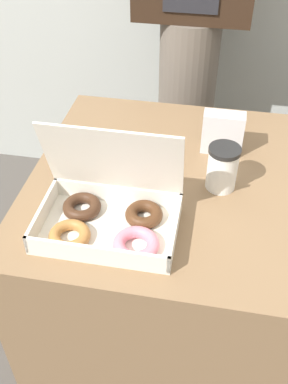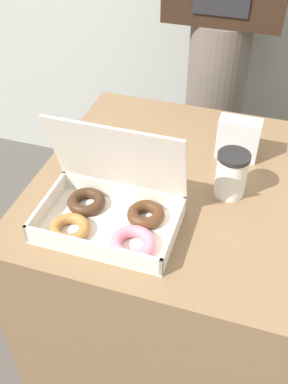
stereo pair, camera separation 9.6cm
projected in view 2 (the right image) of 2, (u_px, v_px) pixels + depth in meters
The scene contains 6 objects.
ground_plane at pixel (183, 334), 1.72m from camera, with size 14.00×14.00×0.00m, color #4C4742.
table at pixel (189, 271), 1.47m from camera, with size 0.88×0.81×0.75m.
donut_box at pixel (111, 212), 1.08m from camera, with size 0.33×0.23×0.26m.
coffee_cup at pixel (231, 174), 1.16m from camera, with size 0.08×0.08×0.13m.
napkin_holder at pixel (238, 139), 1.28m from camera, with size 0.12×0.05×0.13m.
person_customer at pixel (225, 6), 1.59m from camera, with size 0.42×0.24×1.79m.
Camera 2 is at (0.15, -0.94, 1.53)m, focal length 42.00 mm.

